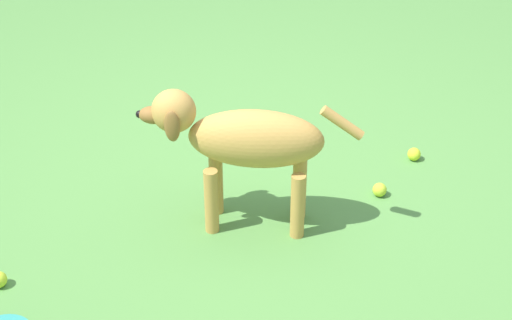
{
  "coord_description": "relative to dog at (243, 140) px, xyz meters",
  "views": [
    {
      "loc": [
        -2.79,
        -1.27,
        2.05
      ],
      "look_at": [
        -0.23,
        -0.19,
        0.33
      ],
      "focal_mm": 54.65,
      "sensor_mm": 36.0,
      "label": 1
    }
  ],
  "objects": [
    {
      "name": "tennis_ball_4",
      "position": [
        0.81,
        -0.57,
        -0.39
      ],
      "size": [
        0.07,
        0.07,
        0.07
      ],
      "primitive_type": "sphere",
      "color": "#CBE02C",
      "rests_on": "ground"
    },
    {
      "name": "tennis_ball_1",
      "position": [
        0.43,
        -0.5,
        -0.39
      ],
      "size": [
        0.07,
        0.07,
        0.07
      ],
      "primitive_type": "sphere",
      "color": "#C1E133",
      "rests_on": "ground"
    },
    {
      "name": "ground",
      "position": [
        0.24,
        0.14,
        -0.42
      ],
      "size": [
        14.0,
        14.0,
        0.0
      ],
      "primitive_type": "plane",
      "color": "#548C42"
    },
    {
      "name": "dog",
      "position": [
        0.0,
        0.0,
        0.0
      ],
      "size": [
        0.39,
        0.91,
        0.64
      ],
      "rotation": [
        0.0,
        0.0,
        1.87
      ],
      "color": "#C69347",
      "rests_on": "ground"
    },
    {
      "name": "tennis_ball_2",
      "position": [
        0.74,
        0.77,
        -0.39
      ],
      "size": [
        0.07,
        0.07,
        0.07
      ],
      "primitive_type": "sphere",
      "color": "#D1E33C",
      "rests_on": "ground"
    }
  ]
}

